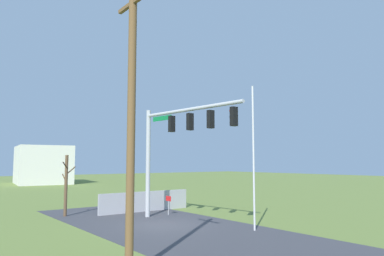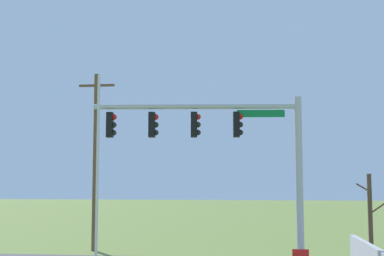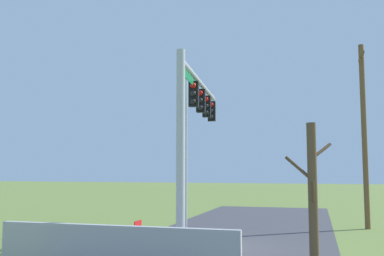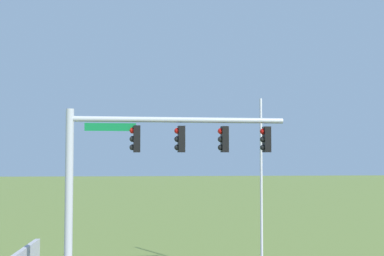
{
  "view_description": "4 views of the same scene",
  "coord_description": "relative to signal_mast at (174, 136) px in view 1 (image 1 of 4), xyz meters",
  "views": [
    {
      "loc": [
        -16.88,
        10.94,
        3.44
      ],
      "look_at": [
        -1.1,
        -1.14,
        5.3
      ],
      "focal_mm": 33.78,
      "sensor_mm": 36.0,
      "label": 1
    },
    {
      "loc": [
        1.41,
        -20.95,
        3.53
      ],
      "look_at": [
        -0.96,
        -1.01,
        5.57
      ],
      "focal_mm": 49.32,
      "sensor_mm": 36.0,
      "label": 2
    },
    {
      "loc": [
        16.13,
        3.29,
        2.84
      ],
      "look_at": [
        -1.3,
        -1.69,
        4.61
      ],
      "focal_mm": 40.59,
      "sensor_mm": 36.0,
      "label": 3
    },
    {
      "loc": [
        -0.24,
        15.54,
        5.26
      ],
      "look_at": [
        -1.21,
        -0.46,
        6.05
      ],
      "focal_mm": 43.21,
      "sensor_mm": 36.0,
      "label": 4
    }
  ],
  "objects": [
    {
      "name": "distant_building",
      "position": [
        42.97,
        -4.22,
        -1.96
      ],
      "size": [
        11.34,
        8.84,
        5.91
      ],
      "primitive_type": "cube",
      "rotation": [
        0.0,
        0.0,
        6.16
      ],
      "color": "silver",
      "rests_on": "ground_plane"
    },
    {
      "name": "flagpole",
      "position": [
        -4.61,
        -1.73,
        -1.24
      ],
      "size": [
        0.1,
        0.1,
        7.36
      ],
      "primitive_type": "cylinder",
      "color": "silver",
      "rests_on": "ground_plane"
    },
    {
      "name": "road_surface",
      "position": [
        -4.49,
        1.06,
        -4.91
      ],
      "size": [
        28.0,
        8.0,
        0.01
      ],
      "primitive_type": "cube",
      "color": "#3D3D42",
      "rests_on": "ground_plane"
    },
    {
      "name": "sidewalk_corner",
      "position": [
        3.57,
        0.24,
        -4.91
      ],
      "size": [
        6.0,
        6.0,
        0.01
      ],
      "primitive_type": "cube",
      "color": "#B7B5AD",
      "rests_on": "ground_plane"
    },
    {
      "name": "signal_mast",
      "position": [
        0.0,
        0.0,
        0.0
      ],
      "size": [
        7.89,
        1.0,
        6.73
      ],
      "color": "#B2B5BA",
      "rests_on": "ground_plane"
    },
    {
      "name": "retaining_fence",
      "position": [
        4.84,
        -0.93,
        -4.23
      ],
      "size": [
        0.2,
        6.91,
        1.37
      ],
      "primitive_type": "cube",
      "color": "#A8A8AD",
      "rests_on": "ground_plane"
    },
    {
      "name": "bare_tree",
      "position": [
        5.94,
        4.27,
        -2.92
      ],
      "size": [
        1.27,
        1.02,
        3.87
      ],
      "color": "brown",
      "rests_on": "ground_plane"
    },
    {
      "name": "utility_pole",
      "position": [
        -7.3,
        6.69,
        -0.17
      ],
      "size": [
        1.9,
        0.26,
        9.16
      ],
      "color": "brown",
      "rests_on": "ground_plane"
    },
    {
      "name": "ground_plane",
      "position": [
        -0.49,
        1.06,
        -4.92
      ],
      "size": [
        160.0,
        160.0,
        0.0
      ],
      "primitive_type": "plane",
      "color": "olive"
    },
    {
      "name": "open_sign",
      "position": [
        2.44,
        -1.24,
        -4.01
      ],
      "size": [
        0.56,
        0.04,
        1.22
      ],
      "color": "silver",
      "rests_on": "ground_plane"
    }
  ]
}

